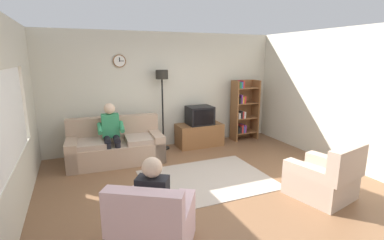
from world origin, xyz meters
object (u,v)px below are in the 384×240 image
at_px(tv_stand, 199,135).
at_px(bookshelf, 243,110).
at_px(couch, 116,147).
at_px(person_on_couch, 111,131).
at_px(floor_lamp, 162,88).
at_px(person_in_left_armchair, 155,198).
at_px(tv, 200,115).
at_px(armchair_near_bookshelf, 323,179).
at_px(armchair_near_window, 154,228).

relative_size(tv_stand, bookshelf, 0.71).
bearing_deg(couch, person_on_couch, -128.75).
xyz_separation_m(floor_lamp, person_in_left_armchair, (-1.12, -3.37, -0.85)).
bearing_deg(person_in_left_armchair, tv, 58.23).
bearing_deg(couch, floor_lamp, 19.84).
bearing_deg(armchair_near_bookshelf, armchair_near_window, -175.48).
bearing_deg(bookshelf, couch, -173.29).
distance_m(bookshelf, armchair_near_window, 4.80).
distance_m(tv, person_on_couch, 2.17).
xyz_separation_m(couch, floor_lamp, (1.15, 0.42, 1.14)).
xyz_separation_m(bookshelf, armchair_near_window, (-3.33, -3.42, -0.49)).
bearing_deg(person_in_left_armchair, tv_stand, 58.42).
xyz_separation_m(couch, armchair_near_bookshelf, (2.74, -2.81, -0.02)).
xyz_separation_m(person_on_couch, person_in_left_armchair, (0.12, -2.85, -0.09)).
bearing_deg(person_in_left_armchair, person_on_couch, 92.37).
bearing_deg(floor_lamp, tv_stand, -6.36).
distance_m(couch, tv_stand, 2.07).
height_order(armchair_near_bookshelf, person_on_couch, person_on_couch).
bearing_deg(person_on_couch, couch, 51.25).
distance_m(floor_lamp, person_in_left_armchair, 3.65).
relative_size(couch, tv, 3.24).
bearing_deg(armchair_near_window, floor_lamp, 71.25).
xyz_separation_m(armchair_near_window, person_in_left_armchair, (0.05, 0.08, 0.32)).
height_order(tv_stand, person_in_left_armchair, person_in_left_armchair).
bearing_deg(person_in_left_armchair, floor_lamp, 71.57).
height_order(tv, person_on_couch, person_on_couch).
relative_size(person_on_couch, person_in_left_armchair, 1.11).
bearing_deg(couch, armchair_near_window, -90.33).
distance_m(tv, armchair_near_bookshelf, 3.22).
bearing_deg(bookshelf, tv_stand, -176.72).
relative_size(couch, armchair_near_bookshelf, 1.88).
relative_size(floor_lamp, person_in_left_armchair, 1.65).
bearing_deg(tv, armchair_near_bookshelf, -77.34).
distance_m(tv, person_in_left_armchair, 3.82).
height_order(couch, armchair_near_window, same).
bearing_deg(bookshelf, armchair_near_bookshelf, -100.20).
distance_m(floor_lamp, person_on_couch, 1.54).
relative_size(tv, person_in_left_armchair, 0.54).
distance_m(tv_stand, floor_lamp, 1.48).
bearing_deg(person_on_couch, armchair_near_window, -88.61).
relative_size(couch, armchair_near_window, 1.66).
xyz_separation_m(armchair_near_window, armchair_near_bookshelf, (2.76, 0.22, 0.00)).
height_order(floor_lamp, person_in_left_armchair, floor_lamp).
height_order(armchair_near_bookshelf, person_in_left_armchair, person_in_left_armchair).
bearing_deg(tv, couch, -171.84).
distance_m(person_on_couch, person_in_left_armchair, 2.85).
xyz_separation_m(tv, bookshelf, (1.27, 0.10, 0.02)).
bearing_deg(tv_stand, armchair_near_window, -121.58).
bearing_deg(tv_stand, person_on_couch, -168.66).
bearing_deg(person_on_couch, tv, 10.70).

